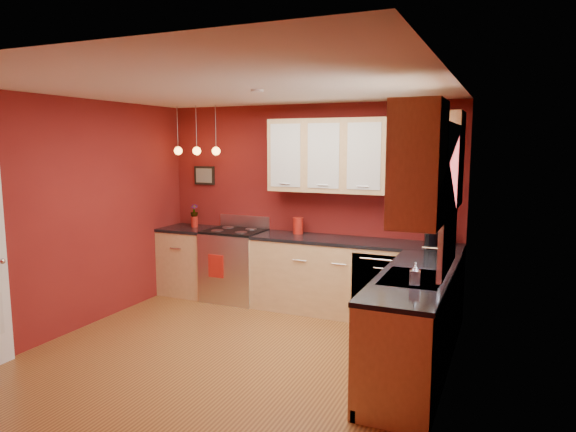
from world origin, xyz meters
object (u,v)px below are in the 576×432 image
at_px(coffee_maker, 434,233).
at_px(red_canister, 298,226).
at_px(gas_range, 235,264).
at_px(soap_pump, 415,274).
at_px(sink, 413,280).

bearing_deg(coffee_maker, red_canister, 166.17).
xyz_separation_m(gas_range, coffee_maker, (2.58, 0.10, 0.59)).
distance_m(coffee_maker, soap_pump, 1.86).
bearing_deg(red_canister, soap_pump, -46.29).
bearing_deg(coffee_maker, soap_pump, -99.32).
height_order(sink, coffee_maker, coffee_maker).
bearing_deg(gas_range, sink, -29.78).
distance_m(gas_range, sink, 3.05).
relative_size(red_canister, coffee_maker, 0.72).
xyz_separation_m(sink, soap_pump, (0.06, -0.26, 0.12)).
xyz_separation_m(coffee_maker, soap_pump, (0.10, -1.86, -0.04)).
xyz_separation_m(sink, coffee_maker, (-0.04, 1.60, 0.16)).
height_order(gas_range, soap_pump, soap_pump).
relative_size(sink, red_canister, 3.33).
xyz_separation_m(gas_range, sink, (2.62, -1.50, 0.43)).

